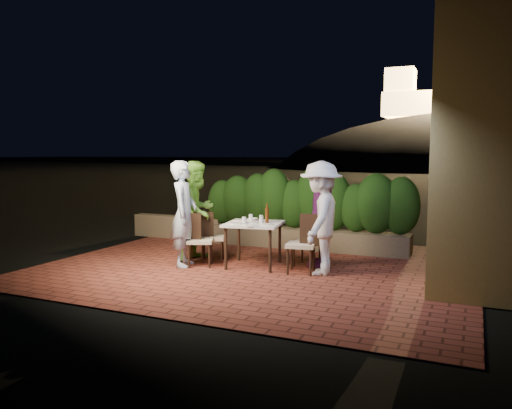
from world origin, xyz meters
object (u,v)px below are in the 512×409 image
Objects in this scene: dining_table at (254,244)px; chair_right_front at (301,243)px; chair_left_back at (213,237)px; parapet_lamp at (200,214)px; chair_left_front at (200,240)px; diner_blue at (184,214)px; chair_right_back at (307,240)px; beer_bottle at (267,213)px; bowl at (253,219)px; diner_white at (321,218)px; diner_green at (197,210)px; diner_purple at (322,215)px.

chair_right_front is (0.90, -0.14, 0.11)m from dining_table.
chair_left_back is 6.27× the size of parapet_lamp.
chair_left_front is 0.51× the size of diner_blue.
chair_left_front is at bearing 30.33° from chair_right_back.
parapet_lamp is (-2.37, 1.81, -0.34)m from beer_bottle.
diner_white is (1.33, -0.33, 0.13)m from bowl.
chair_left_front is (-0.71, -0.61, -0.32)m from bowl.
diner_green is (-2.06, 0.24, 0.41)m from chair_right_front.
chair_right_front is at bearing 103.55° from chair_right_back.
chair_right_back reaches higher than bowl.
chair_right_front reaches higher than dining_table.
chair_left_back reaches higher than parapet_lamp.
diner_blue is at bearing -167.14° from diner_green.
parapet_lamp is (-1.32, 1.82, 0.13)m from chair_left_back.
diner_white is (0.30, 0.06, 0.42)m from chair_right_front.
chair_right_back is (1.66, 0.33, -0.00)m from chair_left_back.
diner_purple is (2.15, 0.92, -0.03)m from diner_blue.
diner_purple is at bearing 23.63° from dining_table.
chair_right_back is at bearing 0.83° from chair_left_front.
bowl is 0.09× the size of diner_blue.
diner_blue is at bearing -140.34° from chair_left_back.
diner_green is at bearing 174.85° from dining_table.
beer_bottle is at bearing -24.58° from chair_left_back.
diner_green reaches higher than chair_right_back.
diner_blue is 0.56m from diner_green.
bowl is 2.61m from parapet_lamp.
diner_blue reaches higher than diner_purple.
dining_table is 0.50× the size of diner_blue.
chair_left_front is at bearing -115.31° from chair_left_back.
diner_white reaches higher than diner_purple.
diner_green reaches higher than chair_left_front.
bowl is 0.09× the size of diner_green.
chair_left_back is at bearing -165.47° from bowl.
chair_left_front is 2.11m from diner_white.
chair_right_front is (1.73, -0.21, 0.04)m from chair_left_back.
parapet_lamp is at bearing 5.95° from diner_blue.
diner_blue is 1.01× the size of diner_green.
diner_green is (-0.07, 0.56, -0.01)m from diner_blue.
diner_purple reaches higher than dining_table.
chair_right_front is (1.74, 0.22, 0.03)m from chair_left_front.
chair_right_back is at bearing 27.71° from beer_bottle.
dining_table is at bearing -41.22° from parapet_lamp.
chair_right_front is at bearing -83.06° from diner_white.
beer_bottle is 1.37m from diner_green.
beer_bottle is 1.99× the size of bowl.
chair_right_back is (0.96, 0.14, -0.33)m from bowl.
chair_left_back is 1.69m from chair_right_back.
beer_bottle is 0.84m from chair_right_front.
dining_table is 0.51× the size of diner_green.
beer_bottle is 3.01m from parapet_lamp.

